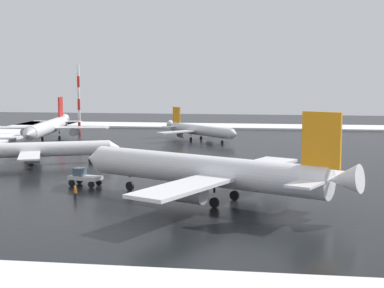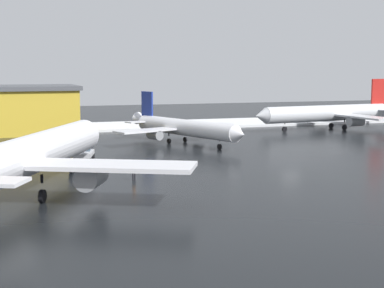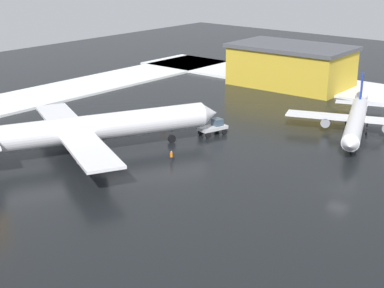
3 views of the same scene
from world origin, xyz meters
name	(u,v)px [view 3 (image 3 of 3)]	position (x,y,z in m)	size (l,w,h in m)	color
ground_plane	(339,190)	(0.00, 0.00, 0.00)	(240.00, 240.00, 0.00)	black
snow_bank_right	(20,101)	(67.00, 0.00, 0.24)	(14.00, 116.00, 0.48)	white
airplane_foreground_jet	(90,128)	(33.41, 10.91, 3.86)	(31.35, 36.87, 11.69)	white
airplane_parked_portside	(356,120)	(8.04, -21.34, 2.65)	(21.93, 25.91, 8.02)	white
pushback_tug	(214,127)	(25.58, -7.70, 1.28)	(3.30, 5.01, 2.50)	silver
ground_crew_near_tug	(171,156)	(22.13, 6.23, 0.97)	(0.36, 0.36, 1.71)	black
ground_crew_mid_apron	(164,121)	(34.67, -5.80, 0.97)	(0.36, 0.36, 1.71)	black
cargo_hangar	(291,65)	(34.24, -45.31, 4.44)	(25.43, 15.73, 8.80)	gold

